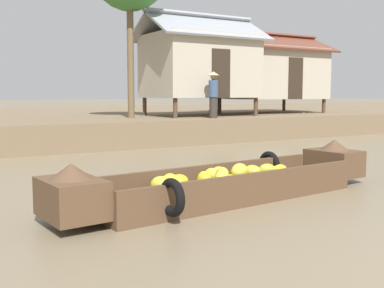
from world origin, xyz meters
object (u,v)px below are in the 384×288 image
(stilt_house_mid_left, at_px, (200,65))
(vendor_person, at_px, (213,92))
(stilt_house_mid_right, at_px, (272,73))
(banana_boat, at_px, (229,182))
(fishing_skiff_distant, at_px, (254,124))

(stilt_house_mid_left, bearing_deg, vendor_person, -107.99)
(stilt_house_mid_right, bearing_deg, vendor_person, -150.82)
(banana_boat, relative_size, fishing_skiff_distant, 1.19)
(banana_boat, xyz_separation_m, vendor_person, (4.90, 7.94, 1.49))
(banana_boat, distance_m, vendor_person, 9.45)
(stilt_house_mid_right, xyz_separation_m, vendor_person, (-5.11, -2.85, -0.93))
(banana_boat, distance_m, stilt_house_mid_left, 11.65)
(stilt_house_mid_left, distance_m, stilt_house_mid_right, 4.56)
(fishing_skiff_distant, distance_m, stilt_house_mid_left, 5.08)
(stilt_house_mid_left, distance_m, vendor_person, 2.35)
(fishing_skiff_distant, distance_m, vendor_person, 6.11)
(banana_boat, height_order, stilt_house_mid_left, stilt_house_mid_left)
(stilt_house_mid_left, xyz_separation_m, stilt_house_mid_right, (4.47, 0.88, -0.17))
(banana_boat, height_order, fishing_skiff_distant, fishing_skiff_distant)
(stilt_house_mid_left, relative_size, vendor_person, 2.86)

